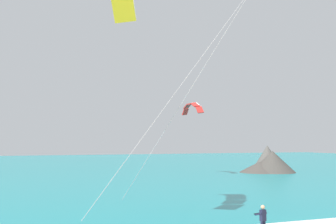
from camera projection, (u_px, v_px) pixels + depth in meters
sea at (96, 166)px, 77.05m from camera, size 200.00×120.00×0.20m
kitesurfer at (263, 219)px, 20.69m from camera, size 0.62×0.61×1.69m
kite_distant at (192, 107)px, 54.78m from camera, size 1.57×4.84×1.74m
headland_right at (268, 162)px, 61.31m from camera, size 9.35×9.01×4.39m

